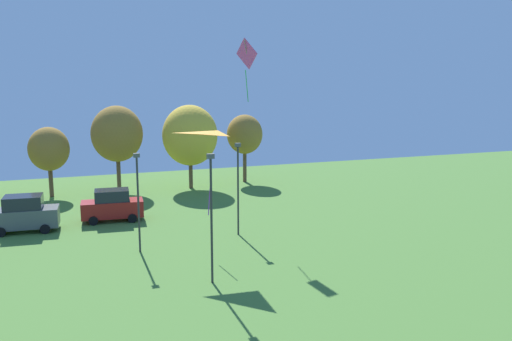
# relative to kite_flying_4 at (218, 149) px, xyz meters

# --- Properties ---
(kite_flying_4) EXTENTS (3.29, 3.34, 3.94)m
(kite_flying_4) POSITION_rel_kite_flying_4_xyz_m (0.00, 0.00, 0.00)
(kite_flying_4) COLOR orange
(kite_flying_7) EXTENTS (0.81, 1.93, 4.16)m
(kite_flying_7) POSITION_rel_kite_flying_4_xyz_m (3.12, 3.79, 5.49)
(kite_flying_7) COLOR #E54C93
(parked_car_second_from_left) EXTENTS (4.49, 2.36, 2.45)m
(parked_car_second_from_left) POSITION_rel_kite_flying_4_xyz_m (-11.27, 7.78, -4.88)
(parked_car_second_from_left) COLOR #4C5156
(parked_car_second_from_left) RESTS_ON ground
(parked_car_third_from_left) EXTENTS (4.42, 2.24, 2.29)m
(parked_car_third_from_left) POSITION_rel_kite_flying_4_xyz_m (-5.47, 8.57, -4.95)
(parked_car_third_from_left) COLOR maroon
(parked_car_third_from_left) RESTS_ON ground
(light_post_0) EXTENTS (0.36, 0.20, 6.06)m
(light_post_0) POSITION_rel_kite_flying_4_xyz_m (1.97, 2.25, -2.65)
(light_post_0) COLOR #2D2D33
(light_post_0) RESTS_ON ground
(light_post_2) EXTENTS (0.36, 0.20, 5.91)m
(light_post_2) POSITION_rel_kite_flying_4_xyz_m (-4.60, 0.87, -2.73)
(light_post_2) COLOR #2D2D33
(light_post_2) RESTS_ON ground
(light_post_3) EXTENTS (0.36, 0.20, 6.57)m
(light_post_3) POSITION_rel_kite_flying_4_xyz_m (-1.85, -5.28, -2.39)
(light_post_3) COLOR #2D2D33
(light_post_3) RESTS_ON ground
(treeline_tree_2) EXTENTS (3.41, 3.41, 6.02)m
(treeline_tree_2) POSITION_rel_kite_flying_4_xyz_m (-9.71, 18.53, -1.95)
(treeline_tree_2) COLOR brown
(treeline_tree_2) RESTS_ON ground
(treeline_tree_3) EXTENTS (4.54, 4.54, 7.71)m
(treeline_tree_3) POSITION_rel_kite_flying_4_xyz_m (-3.98, 18.83, -0.89)
(treeline_tree_3) COLOR brown
(treeline_tree_3) RESTS_ON ground
(treeline_tree_4) EXTENTS (5.04, 5.04, 7.70)m
(treeline_tree_4) POSITION_rel_kite_flying_4_xyz_m (2.44, 17.99, -1.17)
(treeline_tree_4) COLOR brown
(treeline_tree_4) RESTS_ON ground
(treeline_tree_5) EXTENTS (3.47, 3.47, 6.60)m
(treeline_tree_5) POSITION_rel_kite_flying_4_xyz_m (8.10, 19.12, -1.41)
(treeline_tree_5) COLOR brown
(treeline_tree_5) RESTS_ON ground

